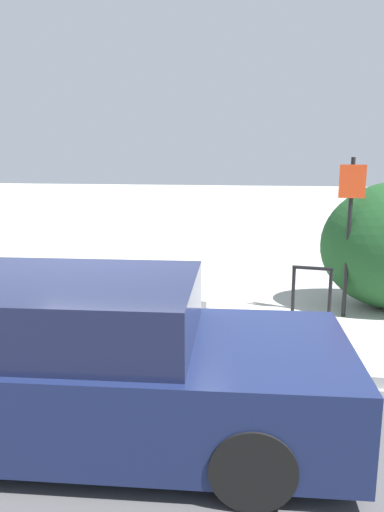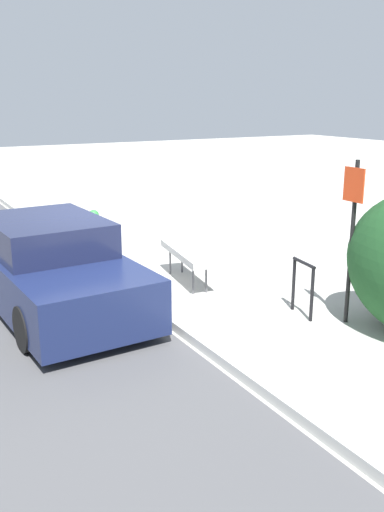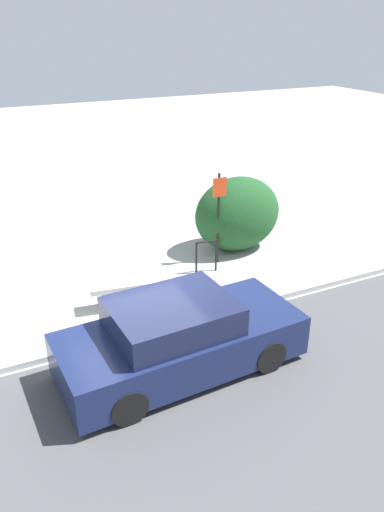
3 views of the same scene
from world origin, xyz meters
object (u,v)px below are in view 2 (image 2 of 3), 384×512
Objects in this scene: parked_car_near at (51,268)px; fire_hydrant at (94,226)px; bike_rack at (303,283)px; bench at (187,253)px; sign_post at (352,227)px.

fire_hydrant is at bearing 147.78° from parked_car_near.
bike_rack is at bearing 12.35° from fire_hydrant.
bench is 0.41× the size of parked_car_near.
fire_hydrant is 3.86m from parked_car_near.
fire_hydrant is (-5.47, -1.20, -0.09)m from bike_rack.
bike_rack is 1.08× the size of fire_hydrant.
sign_post is at bearing 14.70° from fire_hydrant.
parked_car_near reaches higher than bench.
fire_hydrant is 0.18× the size of parked_car_near.
parked_car_near is (0.05, -2.37, 0.11)m from bench.
bench is at bearing 88.49° from parked_car_near.
sign_post is at bearing 31.40° from bench.
sign_post is 3.01× the size of fire_hydrant.
fire_hydrant is at bearing -162.70° from bench.
sign_post is (2.68, 1.10, 0.86)m from bench.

